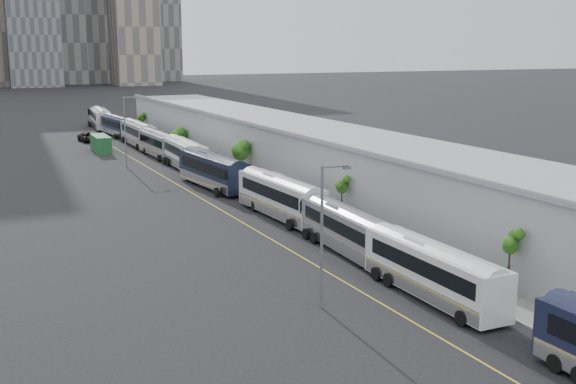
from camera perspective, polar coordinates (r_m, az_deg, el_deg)
sidewalk at (r=67.25m, az=6.31°, el=-2.36°), size 10.00×170.00×0.12m
lane_line at (r=62.55m, az=-1.94°, el=-3.40°), size 0.12×160.00×0.02m
depot at (r=68.67m, az=9.21°, el=0.79°), size 12.45×160.40×7.20m
bus_2 at (r=47.51m, az=11.38°, el=-6.52°), size 2.82×12.61×3.68m
bus_3 at (r=57.47m, az=4.56°, el=-3.25°), size 3.08×12.21×3.54m
bus_4 at (r=68.50m, az=-0.59°, el=-0.66°), size 3.23×13.60×3.95m
bus_5 at (r=83.12m, az=-5.93°, el=1.46°), size 3.93×14.00×4.04m
bus_6 at (r=96.55m, az=-8.14°, el=2.76°), size 3.22×13.52×3.93m
bus_7 at (r=108.24m, az=-10.17°, el=3.58°), size 2.93×12.74×3.70m
bus_8 at (r=120.84m, az=-11.75°, el=4.38°), size 3.00×13.52×3.95m
bus_9 at (r=135.39m, az=-13.37°, el=4.99°), size 3.42×12.62×3.65m
bus_10 at (r=148.63m, az=-14.61°, el=5.53°), size 4.00×13.83×3.99m
tree_1 at (r=48.10m, az=17.15°, el=-4.14°), size 1.03×1.03×4.22m
tree_2 at (r=65.30m, az=4.28°, el=0.28°), size 1.01×1.01×4.11m
tree_3 at (r=86.01m, az=-3.77°, el=3.33°), size 2.02×2.02×4.97m
tree_4 at (r=109.72m, az=-8.66°, el=4.44°), size 2.19×2.19×4.01m
tree_5 at (r=133.21m, az=-11.49°, el=5.68°), size 1.12×1.12×3.86m
street_lamp_near at (r=44.22m, az=2.90°, el=-2.76°), size 2.04×0.22×8.98m
street_lamp_far at (r=99.12m, az=-12.67°, el=5.03°), size 2.04×0.22×9.47m
shipping_container at (r=114.78m, az=-14.57°, el=3.70°), size 2.37×6.91×2.59m
suv at (r=128.09m, az=-15.48°, el=4.19°), size 3.13×5.88×1.57m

